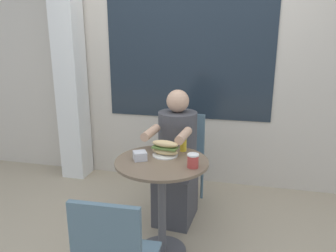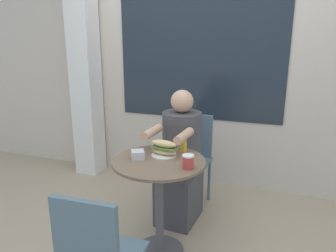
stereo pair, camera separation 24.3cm
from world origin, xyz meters
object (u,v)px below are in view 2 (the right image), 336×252
at_px(cafe_table, 159,187).
at_px(seated_diner, 180,165).
at_px(diner_chair, 192,151).
at_px(drink_cup, 188,162).
at_px(condiment_bottle, 183,144).
at_px(sandwich_on_plate, 163,148).

bearing_deg(cafe_table, seated_diner, 90.27).
distance_m(diner_chair, seated_diner, 0.35).
bearing_deg(drink_cup, seated_diner, 111.93).
height_order(seated_diner, drink_cup, seated_diner).
bearing_deg(condiment_bottle, sandwich_on_plate, -131.89).
relative_size(diner_chair, drink_cup, 9.26).
bearing_deg(diner_chair, condiment_bottle, 103.62).
xyz_separation_m(seated_diner, drink_cup, (0.24, -0.58, 0.29)).
bearing_deg(condiment_bottle, seated_diner, 111.53).
xyz_separation_m(seated_diner, condiment_bottle, (0.11, -0.29, 0.30)).
height_order(sandwich_on_plate, drink_cup, sandwich_on_plate).
xyz_separation_m(cafe_table, condiment_bottle, (0.11, 0.23, 0.27)).
height_order(diner_chair, drink_cup, diner_chair).
relative_size(sandwich_on_plate, condiment_bottle, 1.64).
relative_size(diner_chair, sandwich_on_plate, 4.17).
bearing_deg(seated_diner, drink_cup, 116.25).
xyz_separation_m(diner_chair, sandwich_on_plate, (-0.01, -0.76, 0.28)).
distance_m(diner_chair, drink_cup, 1.00).
relative_size(seated_diner, condiment_bottle, 9.14).
relative_size(seated_diner, sandwich_on_plate, 5.58).
relative_size(diner_chair, seated_diner, 0.75).
distance_m(cafe_table, drink_cup, 0.35).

